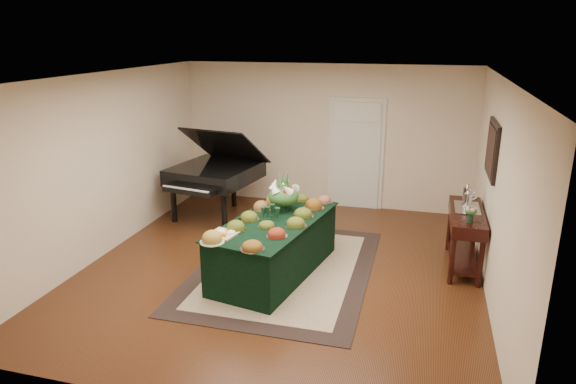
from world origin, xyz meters
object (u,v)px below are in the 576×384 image
(buffet_table, at_px, (275,247))
(mahogany_sideboard, at_px, (466,224))
(floral_centerpiece, at_px, (283,192))
(grand_piano, at_px, (215,173))

(buffet_table, xyz_separation_m, mahogany_sideboard, (2.55, 0.89, 0.27))
(floral_centerpiece, bearing_deg, grand_piano, 138.33)
(buffet_table, height_order, floral_centerpiece, floral_centerpiece)
(buffet_table, distance_m, floral_centerpiece, 0.79)
(grand_piano, bearing_deg, buffet_table, -48.93)
(mahogany_sideboard, bearing_deg, floral_centerpiece, -169.76)
(floral_centerpiece, height_order, grand_piano, grand_piano)
(buffet_table, distance_m, grand_piano, 2.62)
(buffet_table, relative_size, mahogany_sideboard, 1.68)
(buffet_table, height_order, mahogany_sideboard, mahogany_sideboard)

